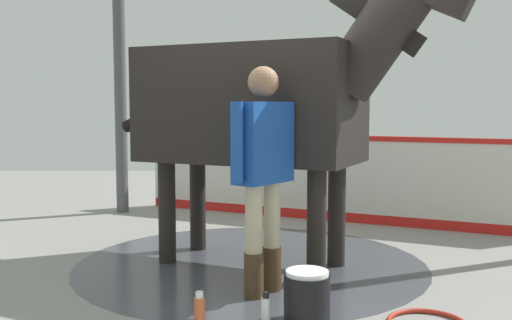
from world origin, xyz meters
TOP-DOWN VIEW (x-y plane):
  - ground_plane at (0.00, 0.00)m, footprint 16.00×16.00m
  - wet_patch at (-0.11, 0.22)m, footprint 3.22×3.22m
  - barrier_wall at (0.86, 2.30)m, footprint 4.77×2.26m
  - roof_post_far at (-1.89, 2.88)m, footprint 0.16×0.16m
  - horse at (0.01, 0.16)m, footprint 3.13×1.81m
  - handler at (-0.01, -0.66)m, footprint 0.49×0.56m
  - wash_bucket at (0.28, -1.25)m, footprint 0.31×0.31m
  - bottle_shampoo at (0.01, -1.30)m, footprint 0.06×0.06m
  - bottle_spray at (-0.43, -1.35)m, footprint 0.07×0.07m

SIDE VIEW (x-z plane):
  - ground_plane at x=0.00m, z-range -0.02..0.00m
  - wet_patch at x=-0.11m, z-range 0.00..0.00m
  - bottle_shampoo at x=0.01m, z-range -0.01..0.21m
  - bottle_spray at x=-0.43m, z-range -0.01..0.23m
  - wash_bucket at x=0.28m, z-range 0.00..0.35m
  - barrier_wall at x=0.86m, z-range -0.04..1.04m
  - handler at x=-0.01m, z-range 0.14..1.90m
  - horse at x=0.01m, z-range 0.16..2.82m
  - roof_post_far at x=-1.89m, z-range 0.00..3.08m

